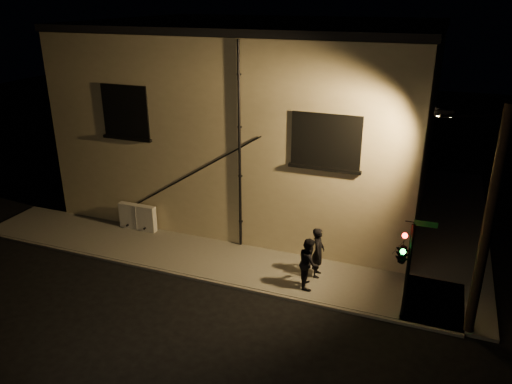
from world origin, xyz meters
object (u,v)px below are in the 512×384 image
at_px(pedestrian_b, 309,263).
at_px(traffic_signal, 403,253).
at_px(utility_cabinet, 138,217).
at_px(streetlamp_pole, 485,220).
at_px(pedestrian_a, 318,252).

relative_size(pedestrian_b, traffic_signal, 0.54).
bearing_deg(utility_cabinet, traffic_signal, -12.24).
bearing_deg(utility_cabinet, pedestrian_b, -12.11).
bearing_deg(streetlamp_pole, pedestrian_a, 164.78).
xyz_separation_m(pedestrian_a, pedestrian_b, (-0.12, -0.81, -0.03)).
height_order(traffic_signal, streetlamp_pole, streetlamp_pole).
bearing_deg(pedestrian_b, pedestrian_a, -24.82).
xyz_separation_m(utility_cabinet, streetlamp_pole, (13.70, -2.41, 3.16)).
relative_size(pedestrian_a, traffic_signal, 0.56).
bearing_deg(traffic_signal, utility_cabinet, 167.76).
xyz_separation_m(pedestrian_b, traffic_signal, (3.18, -0.71, 1.38)).
height_order(pedestrian_b, traffic_signal, traffic_signal).
relative_size(utility_cabinet, pedestrian_b, 0.95).
relative_size(pedestrian_a, streetlamp_pole, 0.27).
xyz_separation_m(utility_cabinet, pedestrian_b, (8.39, -1.80, 0.35)).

